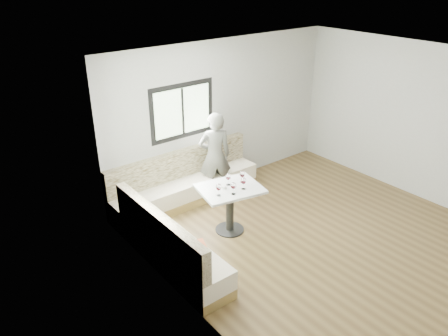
{
  "coord_description": "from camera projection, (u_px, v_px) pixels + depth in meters",
  "views": [
    {
      "loc": [
        -4.84,
        -3.68,
        4.03
      ],
      "look_at": [
        -1.06,
        1.12,
        1.11
      ],
      "focal_mm": 35.0,
      "sensor_mm": 36.0,
      "label": 1
    }
  ],
  "objects": [
    {
      "name": "room",
      "position": [
        319.0,
        156.0,
        6.45
      ],
      "size": [
        5.01,
        5.01,
        2.81
      ],
      "color": "brown",
      "rests_on": "ground"
    },
    {
      "name": "wine_glass_e",
      "position": [
        242.0,
        174.0,
        6.97
      ],
      "size": [
        0.09,
        0.09,
        0.2
      ],
      "color": "white",
      "rests_on": "table"
    },
    {
      "name": "wine_glass_a",
      "position": [
        219.0,
        188.0,
        6.57
      ],
      "size": [
        0.09,
        0.09,
        0.2
      ],
      "color": "white",
      "rests_on": "table"
    },
    {
      "name": "wine_glass_c",
      "position": [
        244.0,
        181.0,
        6.76
      ],
      "size": [
        0.09,
        0.09,
        0.2
      ],
      "color": "white",
      "rests_on": "table"
    },
    {
      "name": "wine_glass_b",
      "position": [
        233.0,
        186.0,
        6.61
      ],
      "size": [
        0.09,
        0.09,
        0.2
      ],
      "color": "white",
      "rests_on": "table"
    },
    {
      "name": "olive_ramekin",
      "position": [
        224.0,
        187.0,
        6.85
      ],
      "size": [
        0.09,
        0.09,
        0.04
      ],
      "color": "white",
      "rests_on": "table"
    },
    {
      "name": "banquette",
      "position": [
        180.0,
        209.0,
        7.17
      ],
      "size": [
        2.9,
        2.8,
        0.95
      ],
      "color": "olive",
      "rests_on": "ground"
    },
    {
      "name": "person",
      "position": [
        215.0,
        156.0,
        7.92
      ],
      "size": [
        0.7,
        0.59,
        1.64
      ],
      "primitive_type": "imported",
      "rotation": [
        0.0,
        0.0,
        2.75
      ],
      "color": "#585851",
      "rests_on": "ground"
    },
    {
      "name": "wine_glass_d",
      "position": [
        228.0,
        177.0,
        6.89
      ],
      "size": [
        0.09,
        0.09,
        0.2
      ],
      "color": "white",
      "rests_on": "table"
    },
    {
      "name": "table",
      "position": [
        230.0,
        199.0,
        6.95
      ],
      "size": [
        1.1,
        0.93,
        0.79
      ],
      "rotation": [
        0.0,
        0.0,
        -0.21
      ],
      "color": "black",
      "rests_on": "ground"
    }
  ]
}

